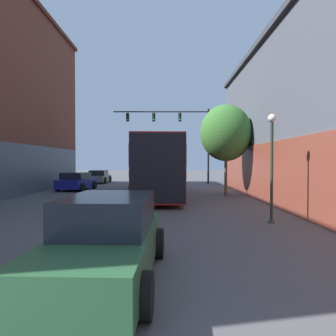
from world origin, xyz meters
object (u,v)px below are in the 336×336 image
(bus, at_px, (156,165))
(traffic_signal_gantry, at_px, (177,128))
(street_tree_near, at_px, (226,133))
(parked_car_left_mid, at_px, (76,182))
(hatchback_foreground, at_px, (107,240))
(parked_car_left_near, at_px, (99,177))
(street_lamp, at_px, (271,164))

(bus, distance_m, traffic_signal_gantry, 11.53)
(street_tree_near, bearing_deg, parked_car_left_mid, 158.05)
(traffic_signal_gantry, xyz_separation_m, street_tree_near, (2.66, -11.25, -1.50))
(hatchback_foreground, distance_m, parked_car_left_near, 27.41)
(street_lamp, bearing_deg, street_tree_near, 90.07)
(bus, relative_size, traffic_signal_gantry, 1.42)
(street_lamp, bearing_deg, parked_car_left_mid, 128.47)
(parked_car_left_near, xyz_separation_m, traffic_signal_gantry, (7.79, -1.23, 4.77))
(parked_car_left_mid, bearing_deg, hatchback_foreground, -154.87)
(parked_car_left_mid, xyz_separation_m, street_lamp, (10.40, -13.09, 1.41))
(hatchback_foreground, height_order, parked_car_left_near, hatchback_foreground)
(parked_car_left_mid, height_order, traffic_signal_gantry, traffic_signal_gantry)
(bus, xyz_separation_m, traffic_signal_gantry, (1.66, 10.87, 3.45))
(traffic_signal_gantry, height_order, street_lamp, traffic_signal_gantry)
(hatchback_foreground, distance_m, traffic_signal_gantry, 26.06)
(traffic_signal_gantry, relative_size, street_lamp, 2.45)
(hatchback_foreground, distance_m, street_lamp, 7.28)
(parked_car_left_mid, height_order, street_tree_near, street_tree_near)
(traffic_signal_gantry, xyz_separation_m, street_lamp, (2.68, -20.16, -3.34))
(hatchback_foreground, distance_m, parked_car_left_mid, 19.37)
(hatchback_foreground, bearing_deg, street_lamp, -38.76)
(parked_car_left_near, xyz_separation_m, parked_car_left_mid, (0.07, -8.29, 0.02))
(traffic_signal_gantry, bearing_deg, street_tree_near, -76.68)
(traffic_signal_gantry, relative_size, street_tree_near, 1.64)
(street_tree_near, bearing_deg, hatchback_foreground, -108.06)
(parked_car_left_near, bearing_deg, hatchback_foreground, -167.72)
(bus, relative_size, street_lamp, 3.47)
(parked_car_left_mid, bearing_deg, traffic_signal_gantry, -39.63)
(bus, distance_m, hatchback_foreground, 14.74)
(bus, relative_size, parked_car_left_near, 3.01)
(traffic_signal_gantry, bearing_deg, bus, -98.68)
(street_lamp, relative_size, street_tree_near, 0.67)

